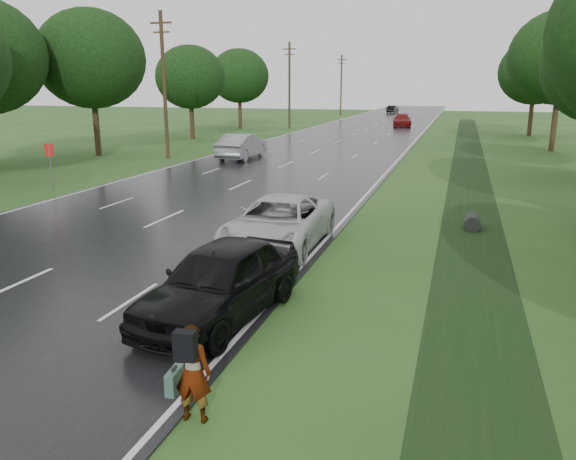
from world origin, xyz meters
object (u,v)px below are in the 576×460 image
(dark_sedan, at_px, (221,280))
(silver_sedan, at_px, (242,146))
(road_sign, at_px, (50,157))
(pedestrian, at_px, (191,372))
(white_pickup, at_px, (278,223))

(dark_sedan, xyz_separation_m, silver_sedan, (-9.86, 26.20, 0.03))
(silver_sedan, bearing_deg, road_sign, 72.10)
(road_sign, bearing_deg, dark_sedan, -40.07)
(dark_sedan, height_order, silver_sedan, silver_sedan)
(silver_sedan, bearing_deg, pedestrian, 110.61)
(dark_sedan, distance_m, silver_sedan, 28.00)
(white_pickup, relative_size, dark_sedan, 1.14)
(road_sign, relative_size, white_pickup, 0.40)
(white_pickup, relative_size, silver_sedan, 1.07)
(dark_sedan, bearing_deg, white_pickup, 102.72)
(road_sign, distance_m, white_pickup, 15.45)
(road_sign, bearing_deg, silver_sedan, 71.69)
(road_sign, xyz_separation_m, silver_sedan, (4.64, 14.01, -0.71))
(silver_sedan, bearing_deg, dark_sedan, 111.04)
(white_pickup, distance_m, silver_sedan, 22.54)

